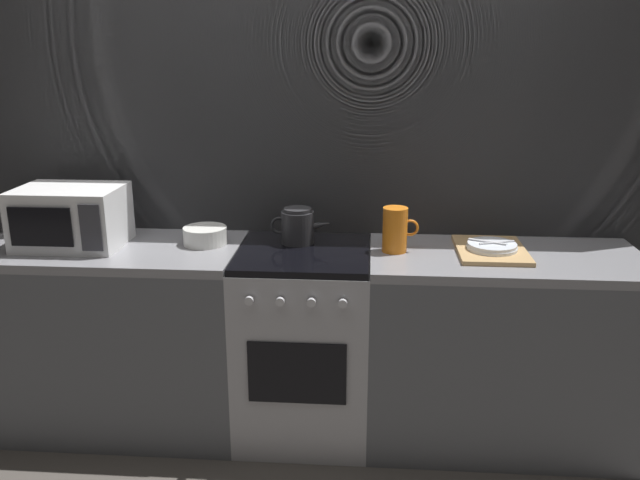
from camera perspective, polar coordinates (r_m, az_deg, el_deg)
ground_plane at (r=3.31m, az=-1.34°, el=-15.91°), size 8.00×8.00×0.00m
back_wall at (r=3.17m, az=-0.91°, el=6.06°), size 3.60×0.05×2.40m
counter_left at (r=3.30m, az=-17.30°, el=-7.97°), size 1.20×0.60×0.90m
stove_unit at (r=3.09m, az=-1.40°, el=-8.89°), size 0.60×0.63×0.90m
counter_right at (r=3.14m, az=15.38°, el=-9.10°), size 1.20×0.60×0.90m
microwave at (r=3.17m, az=-20.92°, el=1.88°), size 0.46×0.35×0.27m
kettle at (r=3.01m, az=-1.94°, el=1.22°), size 0.28×0.15×0.17m
mixing_bowl at (r=3.05m, az=-9.98°, el=0.38°), size 0.20×0.20×0.08m
pitcher at (r=2.90m, az=6.59°, el=0.91°), size 0.16×0.11×0.20m
dish_pile at (r=2.99m, az=14.70°, el=-0.73°), size 0.30×0.40×0.06m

